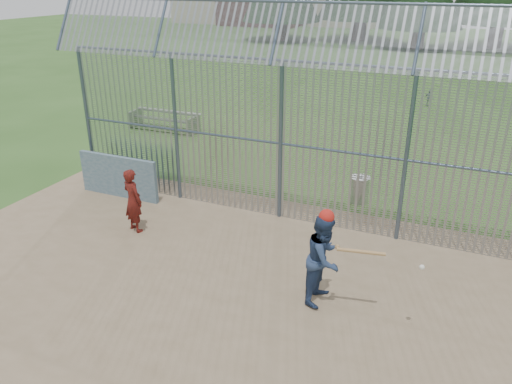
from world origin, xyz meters
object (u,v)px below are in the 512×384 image
at_px(onlooker, 133,200).
at_px(dugout_wall, 119,176).
at_px(bleacher, 164,120).
at_px(batter, 324,259).
at_px(trash_can, 359,189).

bearing_deg(onlooker, dugout_wall, -23.21).
bearing_deg(bleacher, batter, -43.03).
bearing_deg(bleacher, onlooker, -61.38).
height_order(trash_can, bleacher, trash_can).
xyz_separation_m(onlooker, bleacher, (-4.20, 7.70, -0.41)).
bearing_deg(onlooker, batter, -170.47).
height_order(dugout_wall, batter, batter).
relative_size(dugout_wall, batter, 1.40).
xyz_separation_m(dugout_wall, trash_can, (6.29, 2.36, -0.24)).
bearing_deg(onlooker, trash_can, -120.15).
relative_size(batter, trash_can, 2.18).
relative_size(onlooker, bleacher, 0.53).
relative_size(dugout_wall, bleacher, 0.83).
bearing_deg(trash_can, onlooker, -140.01).
distance_m(onlooker, trash_can, 6.08).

